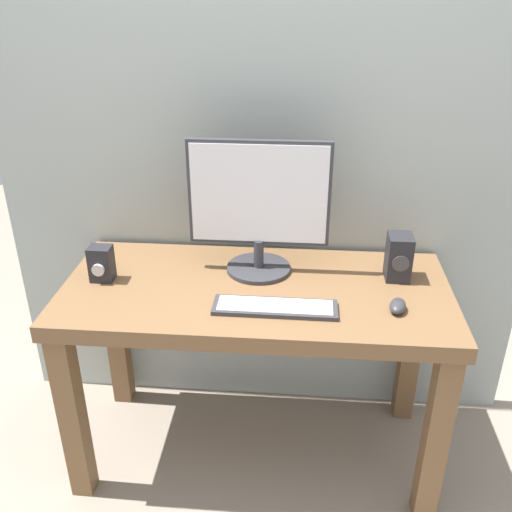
{
  "coord_description": "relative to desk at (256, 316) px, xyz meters",
  "views": [
    {
      "loc": [
        0.14,
        -1.73,
        1.75
      ],
      "look_at": [
        0.0,
        0.0,
        0.88
      ],
      "focal_mm": 39.77,
      "sensor_mm": 36.0,
      "label": 1
    }
  ],
  "objects": [
    {
      "name": "desk",
      "position": [
        0.0,
        0.0,
        0.0
      ],
      "size": [
        1.37,
        0.63,
        0.76
      ],
      "color": "brown",
      "rests_on": "ground_plane"
    },
    {
      "name": "speaker_right",
      "position": [
        0.5,
        0.11,
        0.21
      ],
      "size": [
        0.09,
        0.1,
        0.17
      ],
      "color": "#232328",
      "rests_on": "desk"
    },
    {
      "name": "mouse",
      "position": [
        0.47,
        -0.12,
        0.14
      ],
      "size": [
        0.07,
        0.1,
        0.04
      ],
      "primitive_type": "ellipsoid",
      "rotation": [
        0.0,
        0.0,
        -0.25
      ],
      "color": "#333338",
      "rests_on": "desk"
    },
    {
      "name": "keyboard_primary",
      "position": [
        0.07,
        -0.15,
        0.13
      ],
      "size": [
        0.41,
        0.12,
        0.02
      ],
      "color": "#333338",
      "rests_on": "desk"
    },
    {
      "name": "audio_controller",
      "position": [
        -0.55,
        0.0,
        0.19
      ],
      "size": [
        0.08,
        0.08,
        0.13
      ],
      "color": "#232328",
      "rests_on": "desk"
    },
    {
      "name": "ground_plane",
      "position": [
        0.0,
        0.0,
        -0.64
      ],
      "size": [
        6.0,
        6.0,
        0.0
      ],
      "primitive_type": "plane",
      "color": "gray"
    },
    {
      "name": "wall_back",
      "position": [
        0.0,
        0.36,
        0.86
      ],
      "size": [
        2.09,
        0.04,
        3.0
      ],
      "primitive_type": "cube",
      "color": "#9EA8A3",
      "rests_on": "ground_plane"
    },
    {
      "name": "monitor",
      "position": [
        0.0,
        0.13,
        0.38
      ],
      "size": [
        0.5,
        0.24,
        0.49
      ],
      "color": "#333338",
      "rests_on": "desk"
    }
  ]
}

